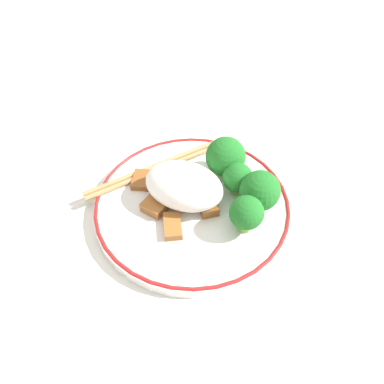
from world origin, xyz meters
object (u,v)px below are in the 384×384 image
Objects in this scene: plate at (192,205)px; broccoli_back_center at (260,191)px; broccoli_mid_left at (226,157)px; broccoli_back_left at (246,213)px; chopsticks at (155,168)px; broccoli_back_right at (238,178)px.

plate is 4.55× the size of broccoli_back_center.
broccoli_mid_left reaches higher than plate.
plate is 4.94× the size of broccoli_back_left.
broccoli_back_center reaches higher than chopsticks.
broccoli_mid_left is at bearing 144.41° from broccoli_back_center.
broccoli_back_right is at bearing 1.41° from chopsticks.
broccoli_back_center is (0.08, 0.02, 0.04)m from plate.
broccoli_back_center is 0.07m from broccoli_mid_left.
broccoli_back_left is at bearing -98.19° from broccoli_back_center.
broccoli_mid_left is at bearing 17.78° from chopsticks.
chopsticks is at bearing 175.41° from broccoli_back_center.
chopsticks is (-0.12, -0.00, -0.02)m from broccoli_back_right.
broccoli_back_right is (-0.03, 0.06, -0.00)m from broccoli_back_left.
broccoli_back_left is at bearing -63.67° from broccoli_back_right.
broccoli_back_right reaches higher than plate.
broccoli_back_left is 0.04m from broccoli_back_center.
broccoli_back_center is 0.95× the size of broccoli_mid_left.
broccoli_back_center reaches higher than broccoli_back_right.
broccoli_back_left is at bearing -19.71° from chopsticks.
plate is at bearing -141.24° from broccoli_back_right.
broccoli_back_right is (0.05, 0.04, 0.03)m from plate.
broccoli_back_left is 1.11× the size of broccoli_back_right.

